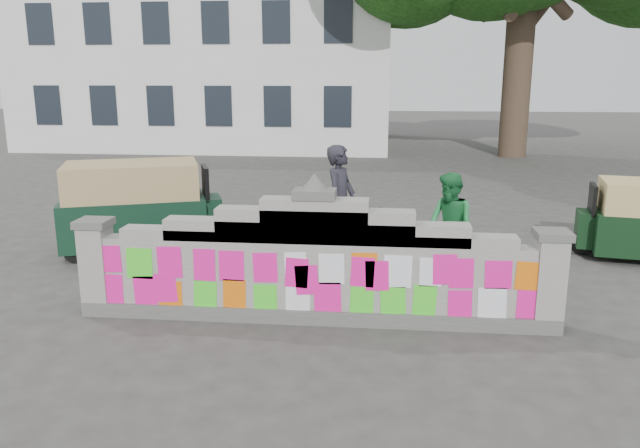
% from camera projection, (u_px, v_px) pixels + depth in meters
% --- Properties ---
extents(ground, '(100.00, 100.00, 0.00)m').
position_uv_depth(ground, '(315.00, 320.00, 8.44)').
color(ground, '#383533').
rests_on(ground, ground).
extents(parapet_wall, '(6.48, 0.44, 2.01)m').
position_uv_depth(parapet_wall, '(315.00, 267.00, 8.26)').
color(parapet_wall, '#4C4C49').
rests_on(parapet_wall, ground).
extents(building, '(16.00, 10.00, 8.90)m').
position_uv_depth(building, '(220.00, 57.00, 29.47)').
color(building, silver).
rests_on(building, ground).
extents(cyclist_bike, '(2.25, 1.35, 1.12)m').
position_uv_depth(cyclist_bike, '(340.00, 241.00, 10.32)').
color(cyclist_bike, black).
rests_on(cyclist_bike, ground).
extents(cyclist_rider, '(0.64, 0.80, 1.89)m').
position_uv_depth(cyclist_rider, '(340.00, 218.00, 10.23)').
color(cyclist_rider, '#23212A').
rests_on(cyclist_rider, ground).
extents(pedestrian, '(1.01, 1.05, 1.72)m').
position_uv_depth(pedestrian, '(450.00, 226.00, 10.07)').
color(pedestrian, '#238140').
rests_on(pedestrian, ground).
extents(rickshaw_left, '(3.08, 2.21, 1.66)m').
position_uv_depth(rickshaw_left, '(138.00, 205.00, 11.63)').
color(rickshaw_left, black).
rests_on(rickshaw_left, ground).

